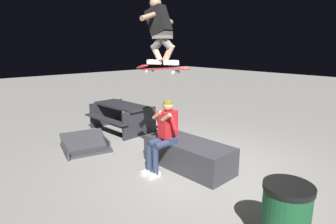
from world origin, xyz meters
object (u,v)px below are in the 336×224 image
at_px(skateboard, 162,69).
at_px(kicker_ramp, 86,146).
at_px(ledge_box_main, 188,154).
at_px(picnic_table_back, 122,113).
at_px(person_sitting_on_ledge, 164,132).
at_px(trash_bin, 285,217).
at_px(skater_airborne, 160,28).

relative_size(skateboard, kicker_ramp, 0.84).
bearing_deg(ledge_box_main, skateboard, 63.97).
height_order(ledge_box_main, picnic_table_back, picnic_table_back).
height_order(person_sitting_on_ledge, trash_bin, person_sitting_on_ledge).
bearing_deg(skateboard, ledge_box_main, -116.03).
distance_m(kicker_ramp, trash_bin, 4.61).
relative_size(person_sitting_on_ledge, kicker_ramp, 1.11).
bearing_deg(skater_airborne, kicker_ramp, 16.30).
distance_m(person_sitting_on_ledge, kicker_ramp, 2.26).
xyz_separation_m(skater_airborne, picnic_table_back, (2.68, -0.86, -2.12)).
height_order(skater_airborne, kicker_ramp, skater_airborne).
xyz_separation_m(person_sitting_on_ledge, trash_bin, (-2.53, 0.35, -0.36)).
distance_m(person_sitting_on_ledge, skater_airborne, 1.85).
height_order(person_sitting_on_ledge, picnic_table_back, person_sitting_on_ledge).
height_order(skater_airborne, picnic_table_back, skater_airborne).
xyz_separation_m(ledge_box_main, picnic_table_back, (2.96, -0.39, 0.23)).
relative_size(person_sitting_on_ledge, skateboard, 1.31).
bearing_deg(skateboard, person_sitting_on_ledge, -130.34).
distance_m(skater_airborne, trash_bin, 3.42).
height_order(ledge_box_main, skater_airborne, skater_airborne).
distance_m(ledge_box_main, trash_bin, 2.45).
bearing_deg(trash_bin, picnic_table_back, -12.65).
bearing_deg(skater_airborne, picnic_table_back, -17.83).
bearing_deg(ledge_box_main, trash_bin, 160.99).
bearing_deg(kicker_ramp, ledge_box_main, -155.04).
height_order(ledge_box_main, person_sitting_on_ledge, person_sitting_on_ledge).
xyz_separation_m(skater_airborne, kicker_ramp, (1.99, 0.58, -2.55)).
xyz_separation_m(ledge_box_main, person_sitting_on_ledge, (0.21, 0.45, 0.50)).
xyz_separation_m(person_sitting_on_ledge, skater_airborne, (0.07, 0.03, 1.85)).
relative_size(skateboard, picnic_table_back, 0.58).
distance_m(skateboard, kicker_ramp, 2.83).
distance_m(ledge_box_main, person_sitting_on_ledge, 0.71).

